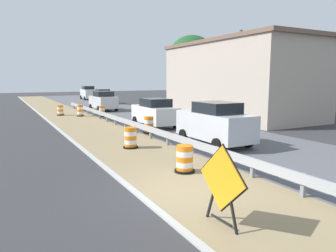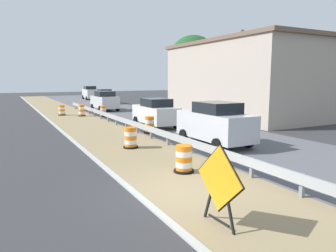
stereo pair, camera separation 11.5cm
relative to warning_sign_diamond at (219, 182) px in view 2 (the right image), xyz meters
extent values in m
plane|color=#333335|center=(0.36, 2.28, -1.05)|extent=(160.00, 160.00, 0.00)
cube|color=#8E7A56|center=(1.26, 2.28, -1.05)|extent=(4.20, 120.00, 0.01)
cube|color=#56565B|center=(7.01, 2.28, -1.05)|extent=(7.30, 120.00, 0.00)
cube|color=#ADADA8|center=(-0.94, 2.28, -1.04)|extent=(0.20, 120.00, 0.11)
cube|color=#999EA3|center=(3.10, 3.38, -0.50)|extent=(0.08, 57.34, 0.32)
cube|color=slate|center=(3.18, 0.31, -0.70)|extent=(0.12, 0.12, 0.70)
cube|color=slate|center=(3.18, 2.35, -0.70)|extent=(0.12, 0.12, 0.70)
cube|color=slate|center=(3.18, 4.40, -0.70)|extent=(0.12, 0.12, 0.70)
cube|color=slate|center=(3.18, 6.45, -0.70)|extent=(0.12, 0.12, 0.70)
cube|color=slate|center=(3.18, 8.50, -0.70)|extent=(0.12, 0.12, 0.70)
cube|color=slate|center=(3.18, 10.54, -0.70)|extent=(0.12, 0.12, 0.70)
cube|color=slate|center=(3.18, 12.59, -0.70)|extent=(0.12, 0.12, 0.70)
cube|color=slate|center=(3.18, 14.64, -0.70)|extent=(0.12, 0.12, 0.70)
cube|color=slate|center=(3.18, 16.69, -0.70)|extent=(0.12, 0.12, 0.70)
cube|color=slate|center=(3.18, 18.74, -0.70)|extent=(0.12, 0.12, 0.70)
cube|color=slate|center=(3.18, 20.78, -0.70)|extent=(0.12, 0.12, 0.70)
cube|color=slate|center=(3.18, 22.83, -0.70)|extent=(0.12, 0.12, 0.70)
cube|color=slate|center=(3.18, 24.88, -0.70)|extent=(0.12, 0.12, 0.70)
cube|color=slate|center=(3.18, 26.93, -0.70)|extent=(0.12, 0.12, 0.70)
cube|color=slate|center=(3.18, 28.98, -0.70)|extent=(0.12, 0.12, 0.70)
cube|color=slate|center=(3.18, 31.02, -0.70)|extent=(0.12, 0.12, 0.70)
cube|color=black|center=(0.03, -0.35, -0.53)|extent=(0.07, 0.39, 1.06)
cube|color=black|center=(0.00, 0.35, -0.53)|extent=(0.07, 0.39, 1.06)
cube|color=black|center=(0.01, 0.00, -0.93)|extent=(0.07, 0.72, 0.04)
cube|color=orange|center=(-0.01, 0.00, 0.08)|extent=(0.10, 1.52, 1.52)
cube|color=black|center=(0.01, 0.00, 0.08)|extent=(0.09, 1.61, 1.61)
cylinder|color=orange|center=(1.47, 4.02, -0.95)|extent=(0.60, 0.60, 0.20)
cylinder|color=white|center=(1.47, 4.02, -0.75)|extent=(0.60, 0.60, 0.20)
cylinder|color=orange|center=(1.47, 4.02, -0.55)|extent=(0.60, 0.60, 0.20)
cylinder|color=white|center=(1.47, 4.02, -0.35)|extent=(0.60, 0.60, 0.20)
cylinder|color=orange|center=(1.47, 4.02, -0.15)|extent=(0.60, 0.60, 0.20)
cylinder|color=black|center=(1.47, 4.02, -1.01)|extent=(0.75, 0.75, 0.08)
cylinder|color=orange|center=(1.24, 8.75, -0.95)|extent=(0.59, 0.59, 0.21)
cylinder|color=white|center=(1.24, 8.75, -0.74)|extent=(0.59, 0.59, 0.21)
cylinder|color=orange|center=(1.24, 8.75, -0.53)|extent=(0.59, 0.59, 0.21)
cylinder|color=white|center=(1.24, 8.75, -0.33)|extent=(0.59, 0.59, 0.21)
cylinder|color=orange|center=(1.24, 8.75, -0.12)|extent=(0.59, 0.59, 0.21)
cylinder|color=black|center=(1.24, 8.75, -1.01)|extent=(0.74, 0.74, 0.08)
cylinder|color=orange|center=(3.84, 12.21, -0.94)|extent=(0.57, 0.57, 0.21)
cylinder|color=white|center=(3.84, 12.21, -0.73)|extent=(0.57, 0.57, 0.21)
cylinder|color=orange|center=(3.84, 12.21, -0.52)|extent=(0.57, 0.57, 0.21)
cylinder|color=white|center=(3.84, 12.21, -0.31)|extent=(0.57, 0.57, 0.21)
cylinder|color=orange|center=(3.84, 12.21, -0.10)|extent=(0.57, 0.57, 0.21)
cylinder|color=black|center=(3.84, 12.21, -1.01)|extent=(0.72, 0.72, 0.08)
cylinder|color=orange|center=(2.17, 23.50, -0.94)|extent=(0.53, 0.53, 0.21)
cylinder|color=white|center=(2.17, 23.50, -0.73)|extent=(0.53, 0.53, 0.21)
cylinder|color=orange|center=(2.17, 23.50, -0.52)|extent=(0.53, 0.53, 0.21)
cylinder|color=white|center=(2.17, 23.50, -0.30)|extent=(0.53, 0.53, 0.21)
cylinder|color=orange|center=(2.17, 23.50, -0.09)|extent=(0.53, 0.53, 0.21)
cylinder|color=black|center=(2.17, 23.50, -1.01)|extent=(0.66, 0.66, 0.08)
cylinder|color=orange|center=(3.82, 22.24, -0.95)|extent=(0.51, 0.51, 0.19)
cylinder|color=white|center=(3.82, 22.24, -0.76)|extent=(0.51, 0.51, 0.19)
cylinder|color=orange|center=(3.82, 22.24, -0.56)|extent=(0.51, 0.51, 0.19)
cylinder|color=white|center=(3.82, 22.24, -0.37)|extent=(0.51, 0.51, 0.19)
cylinder|color=orange|center=(3.82, 22.24, -0.18)|extent=(0.51, 0.51, 0.19)
cylinder|color=black|center=(3.82, 22.24, -1.01)|extent=(0.63, 0.63, 0.08)
cylinder|color=orange|center=(0.68, 25.10, -0.95)|extent=(0.54, 0.54, 0.19)
cylinder|color=white|center=(0.68, 25.10, -0.76)|extent=(0.54, 0.54, 0.19)
cylinder|color=orange|center=(0.68, 25.10, -0.57)|extent=(0.54, 0.54, 0.19)
cylinder|color=white|center=(0.68, 25.10, -0.37)|extent=(0.54, 0.54, 0.19)
cylinder|color=orange|center=(0.68, 25.10, -0.18)|extent=(0.54, 0.54, 0.19)
cylinder|color=black|center=(0.68, 25.10, -1.01)|extent=(0.68, 0.68, 0.08)
cube|color=silver|center=(5.62, 27.81, -0.12)|extent=(2.03, 4.37, 1.22)
cube|color=black|center=(5.62, 27.63, 0.77)|extent=(1.77, 2.04, 0.56)
cylinder|color=black|center=(4.62, 29.20, -0.73)|extent=(0.24, 0.65, 0.64)
cylinder|color=black|center=(6.53, 29.26, -0.73)|extent=(0.24, 0.65, 0.64)
cylinder|color=black|center=(4.70, 26.35, -0.73)|extent=(0.24, 0.65, 0.64)
cylinder|color=black|center=(6.61, 26.41, -0.73)|extent=(0.24, 0.65, 0.64)
cube|color=silver|center=(8.48, 37.31, -0.17)|extent=(1.72, 4.03, 1.12)
cube|color=black|center=(8.48, 37.47, 0.67)|extent=(1.54, 1.86, 0.56)
cylinder|color=black|center=(9.34, 35.98, -0.73)|extent=(0.22, 0.64, 0.64)
cylinder|color=black|center=(7.64, 35.97, -0.73)|extent=(0.22, 0.64, 0.64)
cylinder|color=black|center=(9.33, 38.64, -0.73)|extent=(0.22, 0.64, 0.64)
cylinder|color=black|center=(7.63, 38.63, -0.73)|extent=(0.22, 0.64, 0.64)
cube|color=silver|center=(5.36, 14.53, -0.16)|extent=(1.90, 4.43, 1.14)
cube|color=black|center=(5.36, 14.35, 0.69)|extent=(1.68, 2.05, 0.56)
cylinder|color=black|center=(4.47, 16.00, -0.73)|extent=(0.23, 0.64, 0.64)
cylinder|color=black|center=(6.30, 15.96, -0.73)|extent=(0.23, 0.64, 0.64)
cylinder|color=black|center=(4.42, 13.09, -0.73)|extent=(0.23, 0.64, 0.64)
cylinder|color=black|center=(6.25, 13.06, -0.73)|extent=(0.23, 0.64, 0.64)
cube|color=silver|center=(9.00, 47.40, -0.05)|extent=(2.02, 4.56, 1.36)
cube|color=black|center=(9.00, 47.58, 0.92)|extent=(1.75, 2.13, 0.56)
cylinder|color=black|center=(9.88, 45.88, -0.73)|extent=(0.24, 0.65, 0.64)
cylinder|color=black|center=(8.01, 45.95, -0.73)|extent=(0.24, 0.65, 0.64)
cylinder|color=black|center=(9.98, 48.85, -0.73)|extent=(0.24, 0.65, 0.64)
cylinder|color=black|center=(8.11, 48.92, -0.73)|extent=(0.24, 0.65, 0.64)
cube|color=silver|center=(5.44, 7.59, -0.07)|extent=(1.97, 4.57, 1.32)
cube|color=black|center=(5.45, 7.41, 0.88)|extent=(1.75, 2.11, 0.56)
cylinder|color=black|center=(4.47, 9.08, -0.73)|extent=(0.23, 0.64, 0.64)
cylinder|color=black|center=(6.39, 9.10, -0.73)|extent=(0.23, 0.64, 0.64)
cylinder|color=black|center=(4.49, 6.08, -0.73)|extent=(0.23, 0.64, 0.64)
cylinder|color=black|center=(6.42, 6.10, -0.73)|extent=(0.23, 0.64, 0.64)
cube|color=#AD9E8E|center=(14.48, 16.28, 2.12)|extent=(7.01, 13.98, 6.34)
cube|color=brown|center=(14.48, 16.28, 5.44)|extent=(7.29, 14.54, 0.30)
cylinder|color=brown|center=(12.10, 13.40, 2.46)|extent=(0.24, 0.24, 7.02)
cube|color=brown|center=(12.10, 13.40, 5.48)|extent=(0.12, 1.80, 0.10)
cylinder|color=brown|center=(15.15, 25.03, 0.88)|extent=(0.36, 0.36, 3.85)
ellipsoid|color=#1E4C23|center=(15.15, 25.03, 4.86)|extent=(5.16, 5.16, 4.64)
camera|label=1|loc=(-4.33, -5.46, 2.30)|focal=33.58mm
camera|label=2|loc=(-4.23, -5.51, 2.30)|focal=33.58mm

